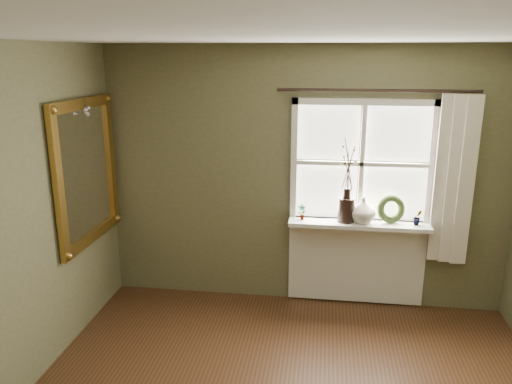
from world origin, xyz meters
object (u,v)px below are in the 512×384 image
Objects in this scene: wreath at (391,212)px; dark_jug at (346,210)px; cream_vase at (363,210)px; gilt_mirror at (87,171)px.

dark_jug is at bearing 169.40° from wreath.
cream_vase is (0.16, 0.00, 0.01)m from dark_jug.
gilt_mirror reaches higher than wreath.
wreath is (0.27, 0.04, -0.02)m from cream_vase.
gilt_mirror reaches higher than dark_jug.
cream_vase is at bearing 11.03° from gilt_mirror.
cream_vase is 2.63m from gilt_mirror.
dark_jug is 0.18× the size of gilt_mirror.
wreath is (0.43, 0.04, -0.02)m from dark_jug.
gilt_mirror is (-2.55, -0.50, 0.42)m from cream_vase.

